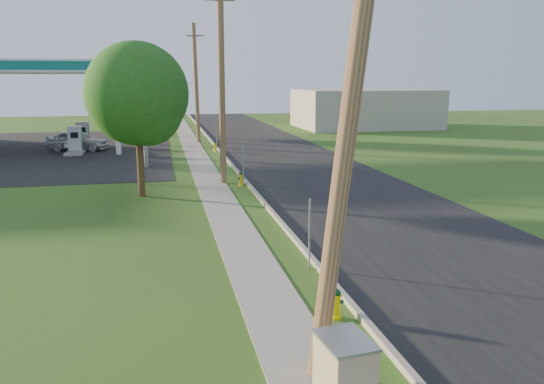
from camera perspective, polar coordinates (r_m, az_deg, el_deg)
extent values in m
plane|color=#334718|center=(11.15, 8.85, -15.68)|extent=(140.00, 140.00, 0.00)
cube|color=black|center=(21.47, 10.72, -2.01)|extent=(8.00, 120.00, 0.02)
cube|color=gray|center=(20.28, 0.22, -2.44)|extent=(0.15, 120.00, 0.15)
cube|color=gray|center=(20.01, -4.70, -2.86)|extent=(1.50, 120.00, 0.03)
cylinder|color=brown|center=(8.74, 8.48, 9.21)|extent=(1.31, 0.32, 9.48)
cylinder|color=brown|center=(26.36, -5.43, 11.48)|extent=(0.32, 0.32, 9.80)
cube|color=brown|center=(26.61, -5.61, 19.90)|extent=(1.40, 0.10, 0.10)
cylinder|color=brown|center=(44.29, -8.16, 11.46)|extent=(0.49, 0.32, 9.50)
cube|color=brown|center=(44.42, -8.31, 16.30)|extent=(1.40, 0.10, 0.12)
cube|color=gray|center=(14.55, 4.07, -4.58)|extent=(0.05, 0.04, 2.00)
cube|color=gray|center=(25.82, -3.13, 2.81)|extent=(0.05, 0.04, 2.00)
cube|color=gray|center=(37.82, -5.99, 5.72)|extent=(0.05, 0.04, 2.00)
cylinder|color=silver|center=(38.07, -16.38, 7.99)|extent=(0.36, 0.36, 5.50)
cylinder|color=silver|center=(44.65, -15.77, 8.57)|extent=(0.36, 0.36, 5.50)
cube|color=silver|center=(42.48, -26.67, 11.92)|extent=(18.00, 9.00, 0.90)
cube|color=#0E6765|center=(42.48, -26.67, 11.92)|extent=(18.15, 9.15, 0.63)
cube|color=silver|center=(42.48, -26.63, 11.50)|extent=(18.18, 9.18, 0.10)
cube|color=gray|center=(39.95, -20.32, 4.06)|extent=(1.20, 3.20, 0.18)
cube|color=#9EA0A3|center=(39.84, -20.42, 5.43)|extent=(0.90, 0.50, 1.70)
cube|color=#0E6765|center=(39.84, -20.42, 5.43)|extent=(0.94, 0.40, 1.50)
cube|color=black|center=(39.55, -20.50, 5.74)|extent=(0.50, 0.02, 0.40)
cube|color=gray|center=(43.88, -19.60, 4.77)|extent=(1.20, 3.20, 0.18)
cube|color=#9EA0A3|center=(43.78, -19.68, 6.02)|extent=(0.90, 0.50, 1.70)
cube|color=#0E6765|center=(43.78, -19.68, 6.02)|extent=(0.94, 0.40, 1.50)
cube|color=black|center=(43.49, -19.75, 6.31)|extent=(0.50, 0.02, 0.40)
cylinder|color=gray|center=(31.81, -13.55, 6.97)|extent=(0.24, 0.24, 5.00)
cube|color=silver|center=(31.71, -13.85, 12.92)|extent=(0.30, 2.00, 2.00)
cube|color=#0E6765|center=(31.73, -13.93, 14.36)|extent=(0.34, 2.04, 0.50)
cube|color=gray|center=(58.43, 9.94, 8.84)|extent=(14.00, 10.00, 4.00)
cylinder|color=#3B271A|center=(24.16, -14.00, 3.60)|extent=(0.30, 0.30, 3.48)
sphere|color=#244E12|center=(23.92, -14.34, 10.21)|extent=(4.46, 4.46, 4.46)
sphere|color=#244E12|center=(23.64, -13.30, 8.55)|extent=(3.07, 3.07, 3.07)
cylinder|color=#3B271A|center=(51.00, -14.20, 8.14)|extent=(0.30, 0.30, 3.90)
sphere|color=#244E12|center=(50.90, -14.39, 11.64)|extent=(4.99, 4.99, 4.99)
sphere|color=#244E12|center=(50.59, -13.90, 10.78)|extent=(3.43, 3.43, 3.43)
cylinder|color=#F3CB00|center=(12.08, 6.81, -13.17)|extent=(0.27, 0.27, 0.06)
cylinder|color=#F3CB00|center=(11.98, 6.84, -12.06)|extent=(0.21, 0.21, 0.57)
cylinder|color=#F3CB00|center=(11.88, 6.87, -10.97)|extent=(0.27, 0.27, 0.04)
sphere|color=#073512|center=(11.86, 6.88, -10.80)|extent=(0.22, 0.22, 0.22)
cylinder|color=#073512|center=(11.82, 6.89, -10.29)|extent=(0.05, 0.05, 0.06)
cylinder|color=#073512|center=(11.84, 7.14, -11.96)|extent=(0.12, 0.13, 0.10)
cylinder|color=#073512|center=(11.89, 6.26, -11.82)|extent=(0.11, 0.10, 0.09)
cylinder|color=#073512|center=(12.00, 7.44, -11.63)|extent=(0.11, 0.10, 0.09)
cylinder|color=yellow|center=(26.11, -3.33, 0.74)|extent=(0.27, 0.27, 0.06)
cylinder|color=yellow|center=(26.06, -3.34, 1.31)|extent=(0.21, 0.21, 0.58)
cylinder|color=yellow|center=(26.01, -3.35, 1.86)|extent=(0.27, 0.27, 0.04)
sphere|color=#0A3E16|center=(26.01, -3.35, 1.94)|extent=(0.22, 0.22, 0.22)
cylinder|color=#0A3E16|center=(25.99, -3.35, 2.20)|extent=(0.05, 0.05, 0.06)
cylinder|color=#0A3E16|center=(25.93, -3.21, 1.43)|extent=(0.14, 0.14, 0.11)
cylinder|color=#0A3E16|center=(25.99, -3.61, 1.45)|extent=(0.12, 0.11, 0.09)
cylinder|color=#0A3E16|center=(26.11, -3.07, 1.51)|extent=(0.12, 0.11, 0.09)
cylinder|color=yellow|center=(38.36, -6.11, 4.36)|extent=(0.31, 0.31, 0.07)
cylinder|color=yellow|center=(38.33, -6.12, 4.79)|extent=(0.24, 0.24, 0.66)
cylinder|color=yellow|center=(38.29, -6.13, 5.22)|extent=(0.31, 0.31, 0.04)
sphere|color=#053310|center=(38.29, -6.13, 5.28)|extent=(0.25, 0.25, 0.25)
cylinder|color=#053310|center=(38.27, -6.14, 5.48)|extent=(0.05, 0.05, 0.07)
cylinder|color=#053310|center=(38.17, -6.19, 4.90)|extent=(0.16, 0.17, 0.12)
cylinder|color=#053310|center=(38.36, -6.35, 4.93)|extent=(0.14, 0.13, 0.10)
cylinder|color=#053310|center=(38.27, -5.90, 4.92)|extent=(0.14, 0.13, 0.10)
cube|color=gray|center=(7.93, 7.91, -15.49)|extent=(0.79, 0.97, 0.04)
imported|color=silver|center=(41.33, -20.19, 5.23)|extent=(4.66, 2.90, 1.48)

